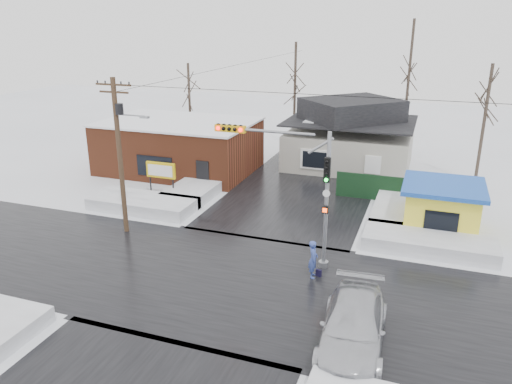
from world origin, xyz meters
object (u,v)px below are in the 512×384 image
(car, at_px, (353,327))
(marquee_sign, at_px, (161,171))
(traffic_signal, at_px, (296,179))
(utility_pole, at_px, (120,148))
(pedestrian, at_px, (313,259))
(kiosk, at_px, (442,207))

(car, bearing_deg, marquee_sign, 137.28)
(traffic_signal, xyz_separation_m, marquee_sign, (-11.43, 6.53, -2.62))
(utility_pole, height_order, car, utility_pole)
(traffic_signal, relative_size, pedestrian, 3.68)
(kiosk, xyz_separation_m, car, (-3.06, -13.04, -0.60))
(marquee_sign, distance_m, car, 19.92)
(car, bearing_deg, pedestrian, 115.72)
(pedestrian, bearing_deg, marquee_sign, 46.97)
(pedestrian, bearing_deg, kiosk, -46.86)
(marquee_sign, bearing_deg, pedestrian, -31.22)
(utility_pole, bearing_deg, car, -24.47)
(kiosk, relative_size, pedestrian, 2.42)
(pedestrian, bearing_deg, utility_pole, 69.77)
(utility_pole, distance_m, pedestrian, 12.50)
(pedestrian, relative_size, car, 0.32)
(marquee_sign, xyz_separation_m, pedestrian, (12.73, -7.72, -0.97))
(marquee_sign, height_order, pedestrian, marquee_sign)
(traffic_signal, xyz_separation_m, utility_pole, (-10.36, 0.53, 0.57))
(utility_pole, relative_size, car, 1.52)
(traffic_signal, bearing_deg, utility_pole, 177.05)
(marquee_sign, xyz_separation_m, car, (15.44, -12.53, -1.06))
(marquee_sign, height_order, car, marquee_sign)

